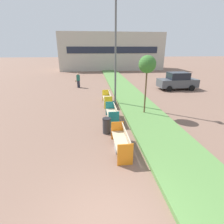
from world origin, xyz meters
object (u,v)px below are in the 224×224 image
object	(u,v)px
bench_teal_frame	(112,115)
street_lamp_post	(116,38)
litter_bin	(107,126)
sapling_tree_near	(147,65)
bench_yellow_frame	(108,100)
bench_orange_frame	(122,143)
pedestrian_walking	(78,80)
parked_car_distant	(177,81)

from	to	relation	value
bench_teal_frame	street_lamp_post	world-z (taller)	street_lamp_post
litter_bin	sapling_tree_near	world-z (taller)	sapling_tree_near
bench_yellow_frame	sapling_tree_near	bearing A→B (deg)	-49.94
bench_orange_frame	bench_teal_frame	distance (m)	3.50
sapling_tree_near	pedestrian_walking	xyz separation A→B (m)	(-5.05, 9.49, -2.50)
sapling_tree_near	parked_car_distant	xyz separation A→B (m)	(5.87, 7.28, -2.43)
bench_orange_frame	parked_car_distant	distance (m)	14.11
bench_teal_frame	pedestrian_walking	xyz separation A→B (m)	(-2.77, 10.22, 0.48)
bench_teal_frame	bench_yellow_frame	bearing A→B (deg)	89.95
street_lamp_post	bench_orange_frame	bearing A→B (deg)	-95.16
bench_orange_frame	bench_yellow_frame	world-z (taller)	same
litter_bin	pedestrian_walking	bearing A→B (deg)	100.71
litter_bin	street_lamp_post	distance (m)	6.84
street_lamp_post	sapling_tree_near	xyz separation A→B (m)	(1.67, -2.54, -1.64)
bench_teal_frame	pedestrian_walking	size ratio (longest dim) A/B	1.21
pedestrian_walking	parked_car_distant	distance (m)	11.14
bench_orange_frame	bench_yellow_frame	xyz separation A→B (m)	(0.00, 6.94, 0.00)
street_lamp_post	sapling_tree_near	world-z (taller)	street_lamp_post
litter_bin	parked_car_distant	xyz separation A→B (m)	(8.66, 9.72, 0.48)
bench_teal_frame	litter_bin	distance (m)	1.79
litter_bin	street_lamp_post	xyz separation A→B (m)	(1.12, 4.98, 4.55)
bench_teal_frame	sapling_tree_near	bearing A→B (deg)	17.73
bench_yellow_frame	sapling_tree_near	xyz separation A→B (m)	(2.28, -2.71, 2.97)
bench_orange_frame	sapling_tree_near	bearing A→B (deg)	61.62
pedestrian_walking	parked_car_distant	world-z (taller)	parked_car_distant
litter_bin	parked_car_distant	size ratio (longest dim) A/B	0.20
street_lamp_post	pedestrian_walking	size ratio (longest dim) A/B	5.49
street_lamp_post	parked_car_distant	xyz separation A→B (m)	(7.54, 4.74, -4.07)
bench_teal_frame	bench_yellow_frame	distance (m)	3.45
street_lamp_post	bench_teal_frame	bearing A→B (deg)	-100.62
parked_car_distant	sapling_tree_near	bearing A→B (deg)	-130.25
street_lamp_post	pedestrian_walking	world-z (taller)	street_lamp_post
bench_yellow_frame	bench_teal_frame	bearing A→B (deg)	-90.05
bench_orange_frame	parked_car_distant	world-z (taller)	parked_car_distant
pedestrian_walking	bench_yellow_frame	bearing A→B (deg)	-67.77
street_lamp_post	sapling_tree_near	bearing A→B (deg)	-56.62
bench_yellow_frame	street_lamp_post	distance (m)	4.65
bench_teal_frame	litter_bin	xyz separation A→B (m)	(-0.51, -1.71, 0.06)
bench_yellow_frame	litter_bin	distance (m)	5.18
bench_teal_frame	litter_bin	bearing A→B (deg)	-106.52
litter_bin	pedestrian_walking	distance (m)	12.15
bench_orange_frame	street_lamp_post	bearing A→B (deg)	84.84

